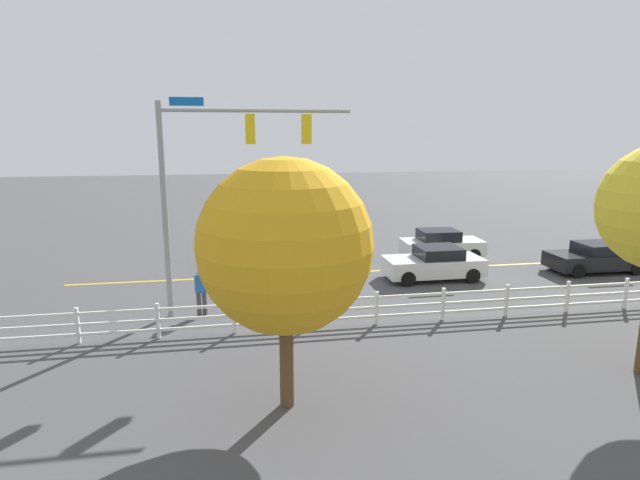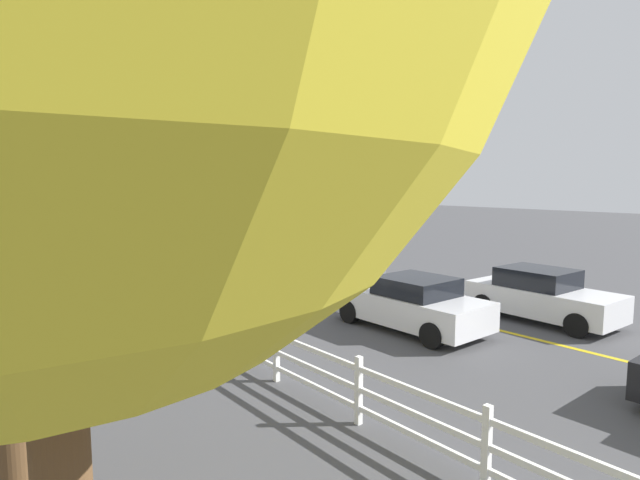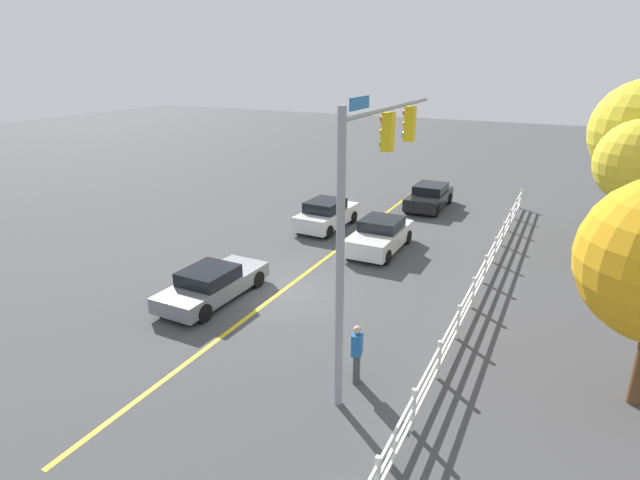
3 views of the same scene
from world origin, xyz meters
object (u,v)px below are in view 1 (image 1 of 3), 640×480
tree_2 (285,246)px  car_1 (441,245)px  car_0 (596,258)px  car_3 (434,264)px  pedestrian (201,290)px  car_2 (259,254)px

tree_2 → car_1: bearing=-125.4°
car_0 → car_3: car_3 is taller
car_0 → pedestrian: (17.79, 2.85, 0.26)m
car_0 → car_1: car_1 is taller
car_0 → pedestrian: size_ratio=2.57×
car_0 → car_3: bearing=-0.7°
car_0 → pedestrian: pedestrian is taller
car_2 → pedestrian: pedestrian is taller
car_3 → car_2: bearing=-25.8°
car_2 → car_1: bearing=0.9°
car_1 → car_3: car_1 is taller
tree_2 → pedestrian: bearing=-70.9°
car_3 → tree_2: tree_2 is taller
car_1 → car_2: bearing=-178.3°
car_2 → tree_2: (0.07, 13.29, 3.27)m
car_3 → tree_2: 12.66m
car_1 → car_2: (9.32, -0.07, -0.12)m
car_2 → tree_2: tree_2 is taller
car_0 → car_2: size_ratio=0.94×
car_0 → car_3: 7.92m
car_2 → pedestrian: 7.04m
car_2 → car_3: bearing=-24.6°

